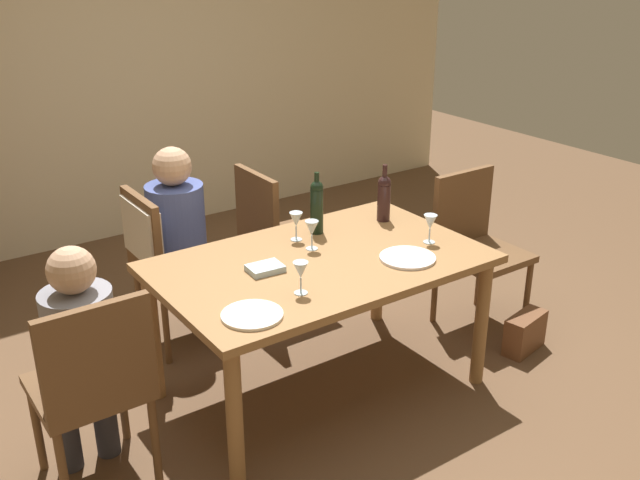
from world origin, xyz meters
name	(u,v)px	position (x,y,z in m)	size (l,w,h in m)	color
ground_plane	(320,388)	(0.00, 0.00, 0.00)	(10.00, 10.00, 0.00)	brown
rear_room_partition	(110,58)	(0.00, 2.69, 1.35)	(6.40, 0.12, 2.70)	beige
dining_table	(320,275)	(0.00, 0.00, 0.65)	(1.57, 0.97, 0.74)	olive
chair_far_left	(157,250)	(-0.48, 0.87, 0.59)	(0.46, 0.44, 0.92)	brown
chair_left_end	(93,381)	(-1.16, -0.09, 0.53)	(0.44, 0.44, 0.92)	brown
chair_far_right	(274,231)	(0.27, 0.87, 0.53)	(0.44, 0.44, 0.92)	brown
chair_right_end	(474,239)	(1.16, 0.09, 0.53)	(0.44, 0.44, 0.92)	brown
person_woman_host	(182,232)	(-0.33, 0.87, 0.66)	(0.36, 0.31, 1.15)	#33333D
person_man_bearded	(81,348)	(-1.16, 0.03, 0.63)	(0.28, 0.33, 1.09)	#33333D
wine_bottle_tall_green	(317,205)	(0.18, 0.29, 0.89)	(0.07, 0.07, 0.33)	black
wine_bottle_dark_red	(384,196)	(0.58, 0.23, 0.87)	(0.07, 0.07, 0.32)	black
wine_glass_near_left	(301,271)	(-0.28, -0.25, 0.84)	(0.07, 0.07, 0.15)	silver
wine_glass_centre	(296,220)	(0.04, 0.27, 0.84)	(0.07, 0.07, 0.15)	silver
wine_glass_near_right	(430,223)	(0.57, -0.15, 0.84)	(0.07, 0.07, 0.15)	silver
wine_glass_far	(312,229)	(0.04, 0.12, 0.84)	(0.07, 0.07, 0.15)	silver
dinner_plate_host	(252,315)	(-0.55, -0.31, 0.74)	(0.26, 0.26, 0.01)	white
dinner_plate_guest_left	(408,258)	(0.35, -0.24, 0.74)	(0.27, 0.27, 0.01)	white
folded_napkin	(265,268)	(-0.29, 0.03, 0.75)	(0.16, 0.12, 0.03)	#ADC6D6
handbag	(525,333)	(1.16, -0.35, 0.11)	(0.28, 0.12, 0.22)	brown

